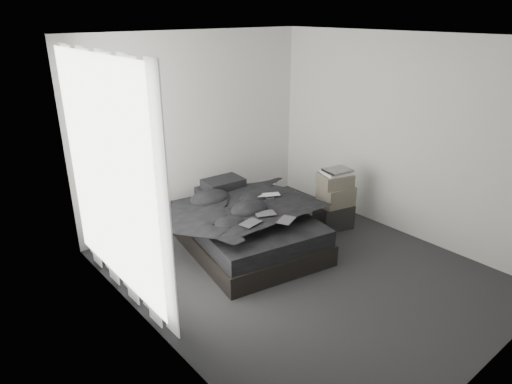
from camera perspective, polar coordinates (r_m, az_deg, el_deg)
floor at (r=5.43m, az=5.51°, el=-9.81°), size 3.60×4.20×0.01m
ceiling at (r=4.63m, az=6.73°, el=18.75°), size 3.60×4.20×0.01m
wall_back at (r=6.45m, az=-7.51°, el=7.87°), size 3.60×0.01×2.60m
wall_front at (r=3.84m, az=29.12°, el=-4.78°), size 3.60×0.01×2.60m
wall_left at (r=3.87m, az=-12.96°, el=-2.23°), size 0.01×4.20×2.60m
wall_right at (r=6.25m, az=17.77°, el=6.55°), size 0.01×4.20×2.60m
window_left at (r=4.63m, az=-18.00°, el=1.96°), size 0.02×2.00×2.30m
curtain_left at (r=4.67m, az=-17.34°, el=1.30°), size 0.06×2.12×2.48m
bed at (r=5.84m, az=-1.10°, el=-5.79°), size 1.73×2.09×0.25m
mattress at (r=5.74m, az=-1.11°, el=-3.78°), size 1.66×2.03×0.20m
duvet at (r=5.62m, az=-0.91°, el=-2.04°), size 1.64×1.82×0.22m
pillow_lower at (r=6.25m, az=-4.69°, el=-0.00°), size 0.62×0.48×0.13m
pillow_upper at (r=6.22m, az=-4.12°, el=1.10°), size 0.55×0.40×0.12m
laptop at (r=5.80m, az=1.64°, el=0.06°), size 0.36×0.31×0.02m
comic_a at (r=5.11m, az=-0.69°, el=-3.19°), size 0.26×0.20×0.01m
comic_b at (r=5.34m, az=1.16°, el=-1.99°), size 0.28×0.23×0.01m
comic_c at (r=5.18m, az=3.83°, el=-2.72°), size 0.28×0.24×0.01m
side_stand at (r=5.69m, az=-17.22°, el=-4.82°), size 0.49×0.49×0.76m
papers at (r=5.53m, az=-17.51°, el=-1.22°), size 0.35×0.31×0.02m
floor_books at (r=5.50m, az=-14.77°, el=-9.10°), size 0.19×0.24×0.15m
box_lower at (r=6.45m, az=9.66°, el=-2.89°), size 0.55×0.48×0.34m
box_mid at (r=6.33m, az=9.96°, el=-0.43°), size 0.50×0.43×0.26m
box_upper at (r=6.25m, az=9.88°, el=1.46°), size 0.50×0.45×0.18m
art_book_white at (r=6.22m, az=10.03°, el=2.41°), size 0.42×0.37×0.04m
art_book_snake at (r=6.20m, az=10.17°, el=2.68°), size 0.39×0.33×0.03m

